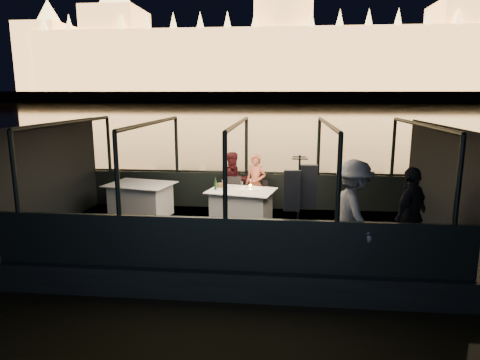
# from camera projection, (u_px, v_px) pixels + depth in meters

# --- Properties ---
(river_water) EXTENTS (500.00, 500.00, 0.00)m
(river_water) POSITION_uv_depth(u_px,v_px,m) (279.00, 110.00, 87.23)
(river_water) COLOR black
(river_water) RESTS_ON ground
(boat_hull) EXTENTS (8.60, 4.40, 1.00)m
(boat_hull) POSITION_uv_depth(u_px,v_px,m) (238.00, 254.00, 9.23)
(boat_hull) COLOR black
(boat_hull) RESTS_ON river_water
(boat_deck) EXTENTS (8.00, 4.00, 0.04)m
(boat_deck) POSITION_uv_depth(u_px,v_px,m) (238.00, 233.00, 9.13)
(boat_deck) COLOR black
(boat_deck) RESTS_ON boat_hull
(gunwale_port) EXTENTS (8.00, 0.08, 0.90)m
(gunwale_port) POSITION_uv_depth(u_px,v_px,m) (246.00, 190.00, 10.99)
(gunwale_port) COLOR black
(gunwale_port) RESTS_ON boat_deck
(gunwale_starboard) EXTENTS (8.00, 0.08, 0.90)m
(gunwale_starboard) POSITION_uv_depth(u_px,v_px,m) (226.00, 244.00, 7.09)
(gunwale_starboard) COLOR black
(gunwale_starboard) RESTS_ON boat_deck
(cabin_glass_port) EXTENTS (8.00, 0.02, 1.40)m
(cabin_glass_port) POSITION_uv_depth(u_px,v_px,m) (246.00, 146.00, 10.76)
(cabin_glass_port) COLOR #99B2B2
(cabin_glass_port) RESTS_ON gunwale_port
(cabin_glass_starboard) EXTENTS (8.00, 0.02, 1.40)m
(cabin_glass_starboard) POSITION_uv_depth(u_px,v_px,m) (225.00, 176.00, 6.86)
(cabin_glass_starboard) COLOR #99B2B2
(cabin_glass_starboard) RESTS_ON gunwale_starboard
(cabin_roof_glass) EXTENTS (8.00, 4.00, 0.02)m
(cabin_roof_glass) POSITION_uv_depth(u_px,v_px,m) (238.00, 124.00, 8.67)
(cabin_roof_glass) COLOR #99B2B2
(cabin_roof_glass) RESTS_ON boat_deck
(end_wall_fore) EXTENTS (0.02, 4.00, 2.30)m
(end_wall_fore) POSITION_uv_depth(u_px,v_px,m) (55.00, 175.00, 9.29)
(end_wall_fore) COLOR black
(end_wall_fore) RESTS_ON boat_deck
(end_wall_aft) EXTENTS (0.02, 4.00, 2.30)m
(end_wall_aft) POSITION_uv_depth(u_px,v_px,m) (438.00, 183.00, 8.51)
(end_wall_aft) COLOR black
(end_wall_aft) RESTS_ON boat_deck
(canopy_ribs) EXTENTS (8.00, 4.00, 2.30)m
(canopy_ribs) POSITION_uv_depth(u_px,v_px,m) (238.00, 179.00, 8.90)
(canopy_ribs) COLOR black
(canopy_ribs) RESTS_ON boat_deck
(embankment) EXTENTS (400.00, 140.00, 6.00)m
(embankment) POSITION_uv_depth(u_px,v_px,m) (282.00, 98.00, 213.77)
(embankment) COLOR #423D33
(embankment) RESTS_ON ground
(parliament_building) EXTENTS (220.00, 32.00, 60.00)m
(parliament_building) POSITION_uv_depth(u_px,v_px,m) (283.00, 29.00, 174.06)
(parliament_building) COLOR #F2D18C
(parliament_building) RESTS_ON embankment
(dining_table_central) EXTENTS (1.64, 1.33, 0.77)m
(dining_table_central) POSITION_uv_depth(u_px,v_px,m) (241.00, 207.00, 9.69)
(dining_table_central) COLOR white
(dining_table_central) RESTS_ON boat_deck
(dining_table_aft) EXTENTS (1.69, 1.37, 0.80)m
(dining_table_aft) POSITION_uv_depth(u_px,v_px,m) (141.00, 200.00, 10.25)
(dining_table_aft) COLOR silver
(dining_table_aft) RESTS_ON boat_deck
(chair_port_left) EXTENTS (0.45, 0.45, 0.93)m
(chair_port_left) POSITION_uv_depth(u_px,v_px,m) (231.00, 199.00, 10.15)
(chair_port_left) COLOR black
(chair_port_left) RESTS_ON boat_deck
(chair_port_right) EXTENTS (0.47, 0.47, 0.79)m
(chair_port_right) POSITION_uv_depth(u_px,v_px,m) (260.00, 196.00, 10.43)
(chair_port_right) COLOR black
(chair_port_right) RESTS_ON boat_deck
(coat_stand) EXTENTS (0.60, 0.52, 1.86)m
(coat_stand) POSITION_uv_depth(u_px,v_px,m) (298.00, 208.00, 7.59)
(coat_stand) COLOR black
(coat_stand) RESTS_ON boat_deck
(person_woman_coral) EXTENTS (0.61, 0.50, 1.46)m
(person_woman_coral) POSITION_uv_depth(u_px,v_px,m) (256.00, 183.00, 10.43)
(person_woman_coral) COLOR #D0674B
(person_woman_coral) RESTS_ON boat_deck
(person_man_maroon) EXTENTS (0.88, 0.79, 1.50)m
(person_man_maroon) POSITION_uv_depth(u_px,v_px,m) (234.00, 182.00, 10.54)
(person_man_maroon) COLOR #421217
(person_man_maroon) RESTS_ON boat_deck
(passenger_stripe) EXTENTS (0.95, 1.31, 1.83)m
(passenger_stripe) POSITION_uv_depth(u_px,v_px,m) (353.00, 216.00, 7.29)
(passenger_stripe) COLOR white
(passenger_stripe) RESTS_ON boat_deck
(passenger_dark) EXTENTS (0.97, 1.03, 1.70)m
(passenger_dark) POSITION_uv_depth(u_px,v_px,m) (410.00, 215.00, 7.35)
(passenger_dark) COLOR black
(passenger_dark) RESTS_ON boat_deck
(wine_bottle) EXTENTS (0.06, 0.06, 0.27)m
(wine_bottle) POSITION_uv_depth(u_px,v_px,m) (215.00, 183.00, 9.65)
(wine_bottle) COLOR #153C1A
(wine_bottle) RESTS_ON dining_table_central
(bread_basket) EXTENTS (0.26, 0.26, 0.09)m
(bread_basket) POSITION_uv_depth(u_px,v_px,m) (221.00, 185.00, 9.93)
(bread_basket) COLOR brown
(bread_basket) RESTS_ON dining_table_central
(amber_candle) EXTENTS (0.06, 0.06, 0.09)m
(amber_candle) POSITION_uv_depth(u_px,v_px,m) (250.00, 187.00, 9.79)
(amber_candle) COLOR #FDA73F
(amber_candle) RESTS_ON dining_table_central
(plate_near) EXTENTS (0.31, 0.31, 0.02)m
(plate_near) POSITION_uv_depth(u_px,v_px,m) (253.00, 189.00, 9.65)
(plate_near) COLOR white
(plate_near) RESTS_ON dining_table_central
(plate_far) EXTENTS (0.27, 0.27, 0.02)m
(plate_far) POSITION_uv_depth(u_px,v_px,m) (230.00, 187.00, 9.92)
(plate_far) COLOR white
(plate_far) RESTS_ON dining_table_central
(wine_glass_white) EXTENTS (0.09, 0.09, 0.21)m
(wine_glass_white) POSITION_uv_depth(u_px,v_px,m) (223.00, 186.00, 9.65)
(wine_glass_white) COLOR silver
(wine_glass_white) RESTS_ON dining_table_central
(wine_glass_red) EXTENTS (0.07, 0.07, 0.19)m
(wine_glass_red) POSITION_uv_depth(u_px,v_px,m) (250.00, 183.00, 9.90)
(wine_glass_red) COLOR white
(wine_glass_red) RESTS_ON dining_table_central
(wine_glass_empty) EXTENTS (0.09, 0.09, 0.21)m
(wine_glass_empty) POSITION_uv_depth(u_px,v_px,m) (242.00, 187.00, 9.51)
(wine_glass_empty) COLOR white
(wine_glass_empty) RESTS_ON dining_table_central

